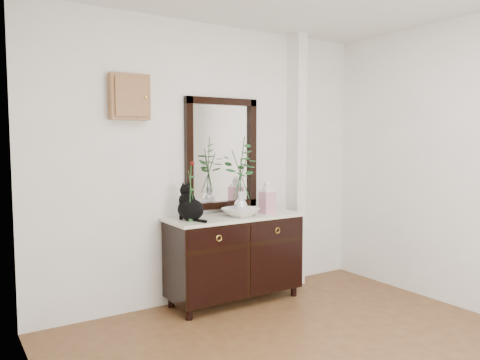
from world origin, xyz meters
TOP-DOWN VIEW (x-y plane):
  - wall_back at (0.00, 1.98)m, footprint 3.60×0.04m
  - pilaster at (1.00, 1.90)m, footprint 0.12×0.20m
  - sideboard at (0.10, 1.73)m, footprint 1.33×0.52m
  - wall_mirror at (0.10, 1.97)m, footprint 0.80×0.06m
  - key_cabinet at (-0.85, 1.94)m, footprint 0.35×0.10m
  - cat at (-0.38, 1.71)m, footprint 0.31×0.34m
  - lotus_bowl at (0.13, 1.66)m, footprint 0.40×0.40m
  - vase_branches at (0.13, 1.66)m, footprint 0.40×0.40m
  - bud_vase_rose at (-0.40, 1.66)m, footprint 0.07×0.07m
  - ginger_jar at (0.46, 1.68)m, footprint 0.13×0.13m

SIDE VIEW (x-z plane):
  - sideboard at x=0.10m, z-range 0.06..0.88m
  - lotus_bowl at x=0.13m, z-range 0.85..0.93m
  - cat at x=-0.38m, z-range 0.85..1.18m
  - ginger_jar at x=0.46m, z-range 0.85..1.19m
  - bud_vase_rose at x=-0.40m, z-range 0.85..1.40m
  - vase_branches at x=0.13m, z-range 0.87..1.62m
  - wall_back at x=0.00m, z-range 0.00..2.70m
  - pilaster at x=1.00m, z-range 0.00..2.70m
  - wall_mirror at x=0.10m, z-range 0.89..1.99m
  - key_cabinet at x=-0.85m, z-range 1.75..2.15m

